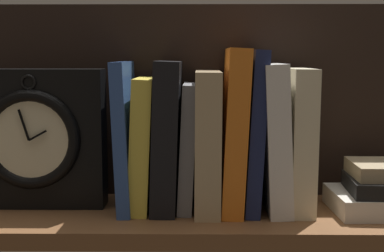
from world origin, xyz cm
name	(u,v)px	position (x,y,z in cm)	size (l,w,h in cm)	color
ground_plane	(207,218)	(0.00, 0.00, -1.25)	(84.45, 23.62, 2.50)	brown
back_panel	(207,101)	(0.00, 11.21, 16.41)	(84.45, 1.20, 32.81)	black
book_blue_modern	(126,135)	(-12.96, 2.12, 11.62)	(2.01, 15.15, 23.25)	#2D4C8E
book_yellow_seinlanguage	(143,143)	(-10.15, 2.12, 10.34)	(3.00, 13.64, 20.69)	gold
book_black_skeptic	(167,135)	(-6.43, 2.12, 11.66)	(3.83, 14.87, 23.33)	black
book_gray_chess	(188,146)	(-3.10, 2.12, 9.90)	(2.23, 12.29, 19.79)	gray
book_tan_shortstories	(209,140)	(0.26, 2.12, 10.89)	(3.89, 16.99, 21.78)	tan
book_orange_pandolfini	(234,129)	(4.15, 2.12, 12.63)	(3.29, 16.36, 25.26)	orange
book_navy_bierce	(253,130)	(7.22, 2.12, 12.51)	(2.25, 15.00, 25.02)	#192147
book_white_catcher	(273,137)	(10.38, 2.12, 11.45)	(3.47, 16.04, 22.90)	silver
book_cream_twain	(298,139)	(14.24, 2.12, 11.11)	(3.65, 15.09, 22.22)	beige
framed_clock	(35,138)	(-27.52, 2.24, 11.09)	(22.10, 6.64, 22.10)	black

